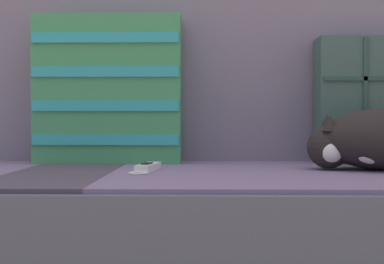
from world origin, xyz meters
The scene contains 6 objects.
couch centered at (0.00, 0.09, 0.21)m, with size 2.11×0.91×0.43m.
sofa_backrest centered at (0.00, 0.48, 0.72)m, with size 2.07×0.14×0.57m.
throw_pillow_quilted centered at (0.75, 0.33, 0.62)m, with size 0.38×0.14×0.37m.
throw_pillow_striped centered at (-0.06, 0.33, 0.65)m, with size 0.44×0.14×0.44m.
sleeping_cat centered at (0.68, 0.09, 0.51)m, with size 0.42×0.24×0.16m.
game_remote_far centered at (0.09, 0.05, 0.44)m, with size 0.07×0.19×0.02m.
Camera 1 is at (0.23, -1.43, 0.56)m, focal length 55.00 mm.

